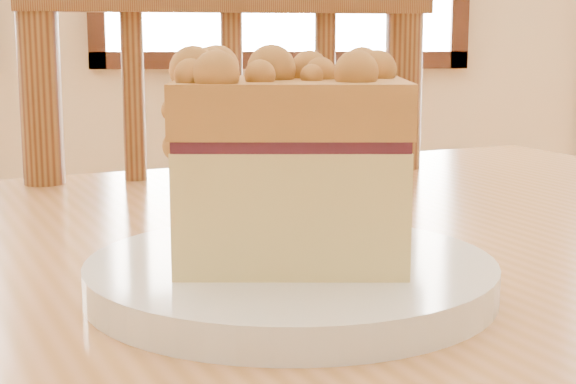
# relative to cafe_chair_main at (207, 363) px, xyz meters

# --- Properties ---
(cafe_chair_main) EXTENTS (0.53, 0.53, 0.98)m
(cafe_chair_main) POSITION_rel_cafe_chair_main_xyz_m (0.00, 0.00, 0.00)
(cafe_chair_main) COLOR brown
(cafe_chair_main) RESTS_ON ground
(plate) EXTENTS (0.22, 0.22, 0.02)m
(plate) POSITION_rel_cafe_chair_main_xyz_m (0.07, -0.55, 0.26)
(plate) COLOR white
(plate) RESTS_ON cafe_table_main
(cake_slice) EXTENTS (0.13, 0.10, 0.11)m
(cake_slice) POSITION_rel_cafe_chair_main_xyz_m (0.07, -0.55, 0.33)
(cake_slice) COLOR #D6BA79
(cake_slice) RESTS_ON plate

